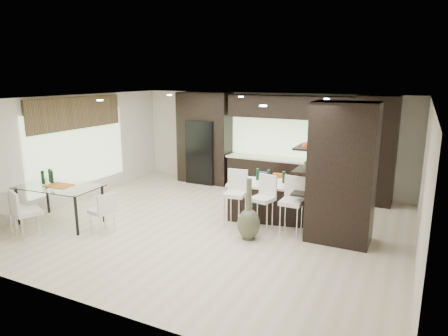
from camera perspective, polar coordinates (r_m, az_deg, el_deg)
The scene contains 22 objects.
ground at distance 8.73m, azimuth -1.75°, elevation -8.17°, with size 8.00×8.00×0.00m, color beige.
back_wall at distance 11.50m, azimuth 6.40°, elevation 3.90°, with size 8.00×0.02×2.70m, color beige.
left_wall at distance 10.78m, azimuth -20.98°, elevation 2.50°, with size 0.02×7.00×2.70m, color beige.
right_wall at distance 7.42m, azimuth 26.68°, elevation -2.50°, with size 0.02×7.00×2.70m, color beige.
ceiling at distance 8.16m, azimuth -1.88°, elevation 9.80°, with size 8.00×7.00×0.02m, color white.
window_left at distance 10.89m, azimuth -20.07°, elevation 2.67°, with size 0.04×3.20×1.90m, color #B2D199.
window_back at distance 11.24m, azimuth 9.24°, elevation 4.63°, with size 3.40×0.04×1.20m, color #B2D199.
stone_accent at distance 10.75m, azimuth -20.33°, elevation 7.38°, with size 0.08×3.00×0.80m, color brown.
ceiling_spots at distance 8.38m, azimuth -1.07°, elevation 9.76°, with size 4.00×3.00×0.02m, color white.
back_cabinetry at distance 11.03m, azimuth 8.26°, elevation 3.46°, with size 6.80×0.68×2.70m, color black.
refrigerator at distance 12.00m, azimuth -2.85°, elevation 2.40°, with size 0.90×0.68×1.90m, color black.
partition_column at distance 7.90m, azimuth 16.52°, elevation -0.75°, with size 1.20×0.80×2.70m, color black.
kitchen_island at distance 9.02m, azimuth 7.16°, elevation -4.75°, with size 2.02×0.87×0.84m, color black.
stool_left at distance 8.55m, azimuth 1.57°, elevation -5.17°, with size 0.43×0.43×0.98m, color silver.
stool_mid at distance 8.34m, azimuth 5.48°, elevation -5.83°, with size 0.42×0.42×0.94m, color silver.
stool_right at distance 8.15m, azimuth 9.57°, elevation -6.32°, with size 0.43×0.43×0.97m, color silver.
bench at distance 9.99m, azimuth 6.76°, elevation -4.07°, with size 1.23×0.47×0.47m, color black.
floor_vase at distance 7.84m, azimuth 3.57°, elevation -5.89°, with size 0.45×0.45×1.24m, color #444B36, non-canonical shape.
dining_table at distance 9.42m, azimuth -22.29°, elevation -4.86°, with size 1.76×0.99×0.85m, color white.
chair_near at distance 8.93m, azimuth -26.19°, elevation -6.05°, with size 0.48×0.48×0.89m, color silver.
chair_far at distance 9.37m, azimuth -28.21°, elevation -5.54°, with size 0.46×0.46×0.85m, color silver.
chair_end at distance 8.61m, azimuth -17.02°, elevation -6.27°, with size 0.43×0.43×0.79m, color silver.
Camera 1 is at (3.82, -7.19, 3.16)m, focal length 32.00 mm.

